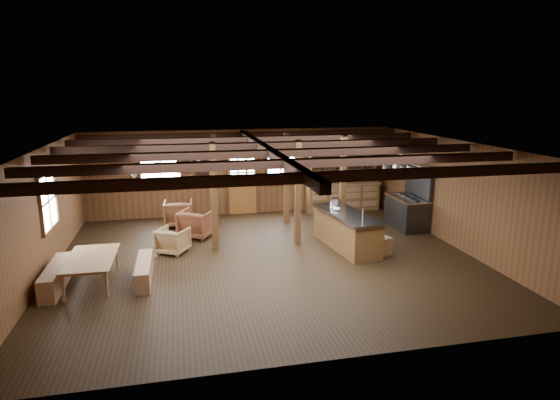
# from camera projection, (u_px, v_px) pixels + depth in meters

# --- Properties ---
(room) EXTENTS (10.04, 9.04, 2.84)m
(room) POSITION_uv_depth(u_px,v_px,m) (268.00, 204.00, 11.13)
(room) COLOR black
(room) RESTS_ON ground
(ceiling_joists) EXTENTS (9.80, 8.82, 0.18)m
(ceiling_joists) POSITION_uv_depth(u_px,v_px,m) (266.00, 150.00, 11.00)
(ceiling_joists) COLOR black
(ceiling_joists) RESTS_ON ceiling
(timber_posts) EXTENTS (3.95, 2.35, 2.80)m
(timber_posts) POSITION_uv_depth(u_px,v_px,m) (272.00, 186.00, 13.21)
(timber_posts) COLOR #4D2E16
(timber_posts) RESTS_ON floor
(back_door) EXTENTS (1.02, 0.08, 2.15)m
(back_door) POSITION_uv_depth(u_px,v_px,m) (243.00, 188.00, 15.48)
(back_door) COLOR brown
(back_door) RESTS_ON floor
(window_back_left) EXTENTS (1.32, 0.06, 1.32)m
(window_back_left) POSITION_uv_depth(u_px,v_px,m) (161.00, 169.00, 14.78)
(window_back_left) COLOR white
(window_back_left) RESTS_ON wall_back
(window_back_right) EXTENTS (1.02, 0.06, 1.32)m
(window_back_right) POSITION_uv_depth(u_px,v_px,m) (281.00, 165.00, 15.59)
(window_back_right) COLOR white
(window_back_right) RESTS_ON wall_back
(window_left) EXTENTS (0.14, 1.24, 1.32)m
(window_left) POSITION_uv_depth(u_px,v_px,m) (48.00, 201.00, 10.53)
(window_left) COLOR white
(window_left) RESTS_ON wall_back
(notice_boards) EXTENTS (1.08, 0.03, 0.90)m
(notice_boards) POSITION_uv_depth(u_px,v_px,m) (196.00, 167.00, 14.99)
(notice_boards) COLOR silver
(notice_boards) RESTS_ON wall_back
(back_counter) EXTENTS (2.55, 0.60, 2.45)m
(back_counter) POSITION_uv_depth(u_px,v_px,m) (342.00, 193.00, 16.01)
(back_counter) COLOR brown
(back_counter) RESTS_ON floor
(pendant_lamps) EXTENTS (1.86, 2.36, 0.66)m
(pendant_lamps) POSITION_uv_depth(u_px,v_px,m) (169.00, 165.00, 11.41)
(pendant_lamps) COLOR #323235
(pendant_lamps) RESTS_ON ceiling
(pot_rack) EXTENTS (0.36, 3.00, 0.45)m
(pot_rack) POSITION_uv_depth(u_px,v_px,m) (390.00, 162.00, 11.72)
(pot_rack) COLOR #323235
(pot_rack) RESTS_ON ceiling
(kitchen_island) EXTENTS (1.20, 2.59, 1.20)m
(kitchen_island) POSITION_uv_depth(u_px,v_px,m) (346.00, 230.00, 12.23)
(kitchen_island) COLOR brown
(kitchen_island) RESTS_ON floor
(step_stool) EXTENTS (0.60, 0.52, 0.45)m
(step_stool) POSITION_uv_depth(u_px,v_px,m) (381.00, 246.00, 11.72)
(step_stool) COLOR olive
(step_stool) RESTS_ON floor
(commercial_range) EXTENTS (0.81, 1.59, 1.96)m
(commercial_range) POSITION_uv_depth(u_px,v_px,m) (409.00, 207.00, 13.99)
(commercial_range) COLOR #323235
(commercial_range) RESTS_ON floor
(dining_table) EXTENTS (1.00, 1.76, 0.61)m
(dining_table) POSITION_uv_depth(u_px,v_px,m) (94.00, 271.00, 9.91)
(dining_table) COLOR #976E45
(dining_table) RESTS_ON floor
(bench_wall) EXTENTS (0.33, 1.76, 0.48)m
(bench_wall) POSITION_uv_depth(u_px,v_px,m) (56.00, 277.00, 9.77)
(bench_wall) COLOR olive
(bench_wall) RESTS_ON floor
(bench_aisle) EXTENTS (0.30, 1.62, 0.45)m
(bench_aisle) POSITION_uv_depth(u_px,v_px,m) (144.00, 271.00, 10.15)
(bench_aisle) COLOR olive
(bench_aisle) RESTS_ON floor
(armchair_a) EXTENTS (0.87, 0.89, 0.78)m
(armchair_a) POSITION_uv_depth(u_px,v_px,m) (178.00, 213.00, 14.19)
(armchair_a) COLOR brown
(armchair_a) RESTS_ON floor
(armchair_b) EXTENTS (1.13, 1.14, 0.78)m
(armchair_b) POSITION_uv_depth(u_px,v_px,m) (196.00, 224.00, 13.10)
(armchair_b) COLOR brown
(armchair_b) RESTS_ON floor
(armchair_c) EXTENTS (0.96, 0.96, 0.65)m
(armchair_c) POSITION_uv_depth(u_px,v_px,m) (173.00, 240.00, 11.85)
(armchair_c) COLOR olive
(armchair_c) RESTS_ON floor
(counter_pot) EXTENTS (0.30, 0.30, 0.18)m
(counter_pot) POSITION_uv_depth(u_px,v_px,m) (336.00, 202.00, 12.95)
(counter_pot) COLOR #BABCC2
(counter_pot) RESTS_ON kitchen_island
(bowl) EXTENTS (0.32, 0.32, 0.06)m
(bowl) POSITION_uv_depth(u_px,v_px,m) (335.00, 209.00, 12.35)
(bowl) COLOR silver
(bowl) RESTS_ON kitchen_island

